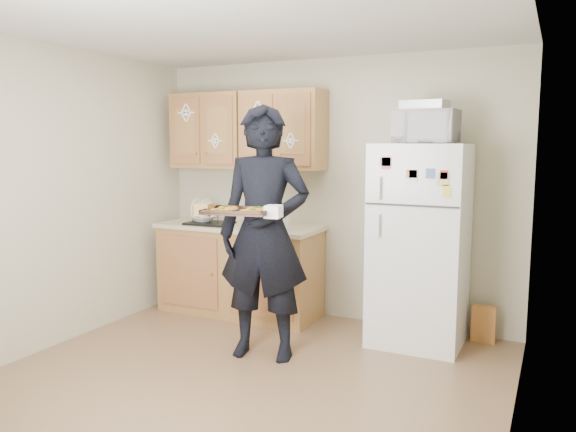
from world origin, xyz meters
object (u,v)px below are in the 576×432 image
Objects in this scene: person at (264,233)px; baking_tray at (238,212)px; refrigerator at (420,245)px; dish_rack at (209,216)px; microwave at (426,127)px.

baking_tray is (-0.06, -0.29, 0.20)m from person.
dish_rack is (-2.09, -0.05, 0.14)m from refrigerator.
refrigerator is 1.35m from person.
refrigerator is 3.46× the size of microwave.
refrigerator is 3.91× the size of dish_rack.
microwave is (0.03, -0.05, 0.99)m from refrigerator.
microwave is 1.13× the size of dish_rack.
person reaches higher than dish_rack.
person is 0.36m from baking_tray.
refrigerator is at bearing 35.11° from baking_tray.
microwave is (1.12, 1.09, 0.64)m from baking_tray.
baking_tray is 0.98× the size of microwave.
person is at bearing -37.29° from dish_rack.
microwave reaches higher than baking_tray.
person reaches higher than baking_tray.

